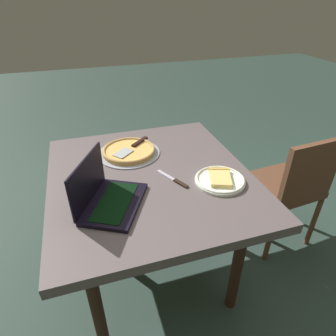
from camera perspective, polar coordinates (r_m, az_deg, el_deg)
The scene contains 7 objects.
ground_plane at distance 2.04m, azimuth -2.84°, elevation -19.63°, with size 12.00×12.00×0.00m, color #2E423A.
dining_table at distance 1.55m, azimuth -3.52°, elevation -3.83°, with size 1.12×1.03×0.77m.
laptop at distance 1.31m, azimuth -12.25°, elevation -5.43°, with size 0.40×0.35×0.23m.
pizza_plate at distance 1.46m, azimuth 10.35°, elevation -2.25°, with size 0.25×0.25×0.04m.
pizza_tray at distance 1.70m, azimuth -7.82°, elevation 3.41°, with size 0.36×0.36×0.04m.
table_knife at distance 1.45m, azimuth 1.43°, elevation -2.46°, with size 0.20×0.11×0.01m.
chair_near at distance 2.04m, azimuth 23.26°, elevation -3.10°, with size 0.45×0.45×0.87m.
Camera 1 is at (1.22, -0.29, 1.60)m, focal length 30.51 mm.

